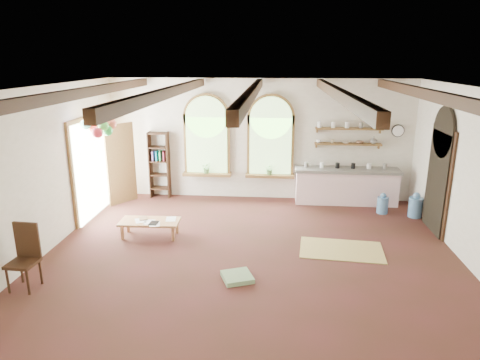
# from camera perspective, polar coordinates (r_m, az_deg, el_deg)

# --- Properties ---
(floor) EXTENTS (8.00, 8.00, 0.00)m
(floor) POSITION_cam_1_polar(r_m,az_deg,el_deg) (8.57, 1.44, -9.60)
(floor) COLOR #4F2320
(floor) RESTS_ON ground
(ceiling_beams) EXTENTS (6.20, 6.80, 0.18)m
(ceiling_beams) POSITION_cam_1_polar(r_m,az_deg,el_deg) (7.75, 1.60, 11.55)
(ceiling_beams) COLOR #321A10
(ceiling_beams) RESTS_ON ceiling
(window_left) EXTENTS (1.30, 0.28, 2.20)m
(window_left) POSITION_cam_1_polar(r_m,az_deg,el_deg) (11.48, -4.46, 5.56)
(window_left) COLOR brown
(window_left) RESTS_ON floor
(window_right) EXTENTS (1.30, 0.28, 2.20)m
(window_right) POSITION_cam_1_polar(r_m,az_deg,el_deg) (11.33, 4.10, 5.43)
(window_right) COLOR brown
(window_right) RESTS_ON floor
(left_doorway) EXTENTS (0.10, 1.90, 2.50)m
(left_doorway) POSITION_cam_1_polar(r_m,az_deg,el_deg) (10.79, -19.32, 1.40)
(left_doorway) COLOR brown
(left_doorway) RESTS_ON floor
(right_doorway) EXTENTS (0.10, 1.30, 2.40)m
(right_doorway) POSITION_cam_1_polar(r_m,az_deg,el_deg) (10.19, 24.81, -0.30)
(right_doorway) COLOR black
(right_doorway) RESTS_ON floor
(kitchen_counter) EXTENTS (2.68, 0.62, 0.94)m
(kitchen_counter) POSITION_cam_1_polar(r_m,az_deg,el_deg) (11.53, 13.95, -0.74)
(kitchen_counter) COLOR #FFD8DC
(kitchen_counter) RESTS_ON floor
(wall_shelf_lower) EXTENTS (1.70, 0.24, 0.04)m
(wall_shelf_lower) POSITION_cam_1_polar(r_m,az_deg,el_deg) (11.45, 14.18, 4.68)
(wall_shelf_lower) COLOR brown
(wall_shelf_lower) RESTS_ON wall_back
(wall_shelf_upper) EXTENTS (1.70, 0.24, 0.04)m
(wall_shelf_upper) POSITION_cam_1_polar(r_m,az_deg,el_deg) (11.38, 14.31, 6.65)
(wall_shelf_upper) COLOR brown
(wall_shelf_upper) RESTS_ON wall_back
(wall_clock) EXTENTS (0.32, 0.04, 0.32)m
(wall_clock) POSITION_cam_1_polar(r_m,az_deg,el_deg) (11.72, 20.31, 6.17)
(wall_clock) COLOR black
(wall_clock) RESTS_ON wall_back
(bookshelf) EXTENTS (0.53, 0.32, 1.80)m
(bookshelf) POSITION_cam_1_polar(r_m,az_deg,el_deg) (11.81, -10.70, 1.99)
(bookshelf) COLOR #321A10
(bookshelf) RESTS_ON floor
(coffee_table) EXTENTS (1.28, 0.61, 0.36)m
(coffee_table) POSITION_cam_1_polar(r_m,az_deg,el_deg) (9.36, -11.95, -5.56)
(coffee_table) COLOR tan
(coffee_table) RESTS_ON floor
(side_chair) EXTENTS (0.46, 0.46, 1.10)m
(side_chair) POSITION_cam_1_polar(r_m,az_deg,el_deg) (8.05, -26.78, -10.69)
(side_chair) COLOR #321A10
(side_chair) RESTS_ON floor
(floor_mat) EXTENTS (1.71, 1.15, 0.02)m
(floor_mat) POSITION_cam_1_polar(r_m,az_deg,el_deg) (8.88, 13.36, -9.03)
(floor_mat) COLOR tan
(floor_mat) RESTS_ON floor
(floor_cushion) EXTENTS (0.63, 0.63, 0.08)m
(floor_cushion) POSITION_cam_1_polar(r_m,az_deg,el_deg) (7.59, -0.37, -12.80)
(floor_cushion) COLOR gray
(floor_cushion) RESTS_ON floor
(water_jug_a) EXTENTS (0.27, 0.27, 0.52)m
(water_jug_a) POSITION_cam_1_polar(r_m,az_deg,el_deg) (11.11, 18.48, -3.10)
(water_jug_a) COLOR #5787BA
(water_jug_a) RESTS_ON floor
(water_jug_b) EXTENTS (0.32, 0.32, 0.62)m
(water_jug_b) POSITION_cam_1_polar(r_m,az_deg,el_deg) (11.11, 22.35, -3.26)
(water_jug_b) COLOR #5787BA
(water_jug_b) RESTS_ON floor
(balloon_cluster) EXTENTS (0.77, 0.86, 1.15)m
(balloon_cluster) POSITION_cam_1_polar(r_m,az_deg,el_deg) (9.87, -18.29, 7.19)
(balloon_cluster) COLOR white
(balloon_cluster) RESTS_ON floor
(table_book) EXTENTS (0.26, 0.30, 0.02)m
(table_book) POSITION_cam_1_polar(r_m,az_deg,el_deg) (9.47, -13.33, -5.05)
(table_book) COLOR olive
(table_book) RESTS_ON coffee_table
(tablet) EXTENTS (0.18, 0.25, 0.01)m
(tablet) POSITION_cam_1_polar(r_m,az_deg,el_deg) (9.18, -11.43, -5.65)
(tablet) COLOR black
(tablet) RESTS_ON coffee_table
(potted_plant_left) EXTENTS (0.27, 0.23, 0.30)m
(potted_plant_left) POSITION_cam_1_polar(r_m,az_deg,el_deg) (11.54, -4.46, 1.65)
(potted_plant_left) COLOR #598C4C
(potted_plant_left) RESTS_ON window_left
(potted_plant_right) EXTENTS (0.27, 0.23, 0.30)m
(potted_plant_right) POSITION_cam_1_polar(r_m,az_deg,el_deg) (11.40, 4.01, 1.47)
(potted_plant_right) COLOR #598C4C
(potted_plant_right) RESTS_ON window_right
(shelf_cup_a) EXTENTS (0.12, 0.10, 0.10)m
(shelf_cup_a) POSITION_cam_1_polar(r_m,az_deg,el_deg) (11.34, 10.44, 5.15)
(shelf_cup_a) COLOR white
(shelf_cup_a) RESTS_ON wall_shelf_lower
(shelf_cup_b) EXTENTS (0.10, 0.10, 0.09)m
(shelf_cup_b) POSITION_cam_1_polar(r_m,az_deg,el_deg) (11.38, 12.20, 5.08)
(shelf_cup_b) COLOR beige
(shelf_cup_b) RESTS_ON wall_shelf_lower
(shelf_bowl_a) EXTENTS (0.22, 0.22, 0.05)m
(shelf_bowl_a) POSITION_cam_1_polar(r_m,az_deg,el_deg) (11.43, 13.94, 4.91)
(shelf_bowl_a) COLOR beige
(shelf_bowl_a) RESTS_ON wall_shelf_lower
(shelf_bowl_b) EXTENTS (0.20, 0.20, 0.06)m
(shelf_bowl_b) POSITION_cam_1_polar(r_m,az_deg,el_deg) (11.49, 15.67, 4.87)
(shelf_bowl_b) COLOR #8C664C
(shelf_bowl_b) RESTS_ON wall_shelf_lower
(shelf_vase) EXTENTS (0.18, 0.18, 0.19)m
(shelf_vase) POSITION_cam_1_polar(r_m,az_deg,el_deg) (11.55, 17.41, 5.11)
(shelf_vase) COLOR slate
(shelf_vase) RESTS_ON wall_shelf_lower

